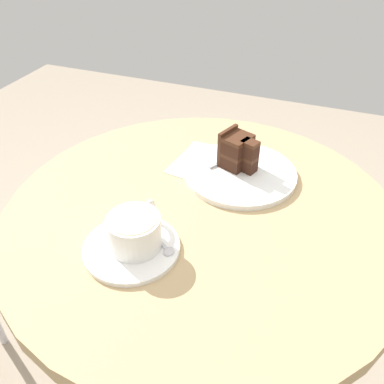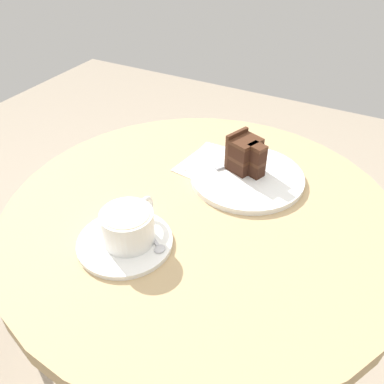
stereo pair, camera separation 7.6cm
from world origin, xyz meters
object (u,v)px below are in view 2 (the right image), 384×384
(teaspoon, at_px, (153,239))
(napkin, at_px, (217,164))
(coffee_cup, at_px, (128,225))
(saucer, at_px, (125,242))
(fork, at_px, (245,158))
(cake_plate, at_px, (247,177))
(cake_slice, at_px, (246,155))

(teaspoon, bearing_deg, napkin, 125.05)
(coffee_cup, relative_size, napkin, 0.75)
(saucer, bearing_deg, fork, -14.62)
(cake_plate, distance_m, fork, 0.06)
(saucer, relative_size, teaspoon, 1.91)
(cake_slice, bearing_deg, napkin, 87.64)
(cake_plate, xyz_separation_m, cake_slice, (0.02, 0.01, 0.04))
(saucer, distance_m, coffee_cup, 0.04)
(cake_slice, bearing_deg, cake_plate, -141.29)
(cake_plate, bearing_deg, teaspoon, 164.55)
(napkin, bearing_deg, coffee_cup, 174.20)
(coffee_cup, distance_m, fork, 0.34)
(saucer, height_order, cake_slice, cake_slice)
(saucer, xyz_separation_m, napkin, (0.30, -0.04, -0.00))
(teaspoon, height_order, napkin, teaspoon)
(cake_plate, distance_m, napkin, 0.08)
(cake_slice, bearing_deg, fork, 20.13)
(cake_slice, bearing_deg, teaspoon, 168.06)
(saucer, xyz_separation_m, coffee_cup, (0.01, -0.01, 0.04))
(teaspoon, xyz_separation_m, cake_plate, (0.26, -0.07, -0.01))
(saucer, distance_m, cake_plate, 0.30)
(fork, bearing_deg, napkin, 154.67)
(teaspoon, relative_size, fork, 0.73)
(teaspoon, relative_size, cake_slice, 1.00)
(cake_plate, bearing_deg, coffee_cup, 158.41)
(coffee_cup, relative_size, cake_slice, 1.40)
(cake_slice, distance_m, fork, 0.05)
(saucer, height_order, napkin, saucer)
(saucer, xyz_separation_m, fork, (0.33, -0.09, 0.01))
(saucer, xyz_separation_m, cake_slice, (0.30, -0.10, 0.04))
(napkin, bearing_deg, teaspoon, -178.44)
(saucer, bearing_deg, cake_slice, -18.69)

